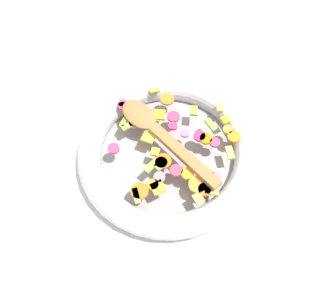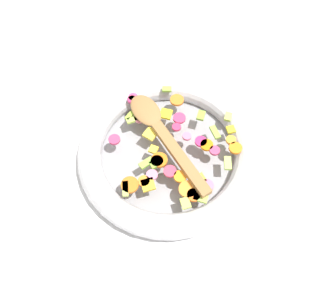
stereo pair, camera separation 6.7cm
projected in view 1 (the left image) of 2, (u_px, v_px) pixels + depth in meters
ground_plane at (168, 156)px, 0.72m from camera, size 4.00×4.00×0.00m
skillet at (168, 151)px, 0.70m from camera, size 0.38×0.38×0.05m
chopped_vegetables at (174, 148)px, 0.67m from camera, size 0.28×0.29×0.01m
wooden_spoon at (158, 132)px, 0.67m from camera, size 0.16×0.26×0.01m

